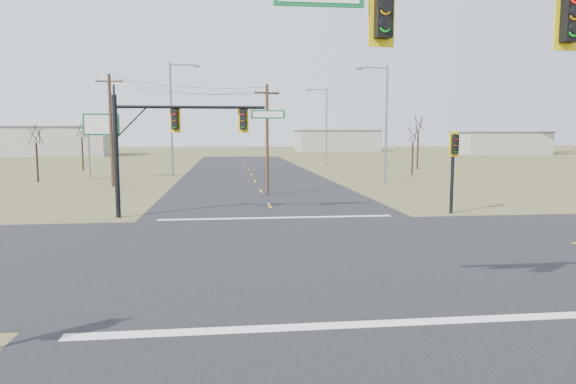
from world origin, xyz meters
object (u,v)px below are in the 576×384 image
object	(u,v)px
streetlight_a	(384,118)
streetlight_c	(174,113)
pedestal_signal_ne	(454,154)
bare_tree_c	(413,134)
mast_arm_far	(179,129)
highway_sign	(102,133)
bare_tree_a	(36,133)
bare_tree_b	(81,130)
utility_pole_far	(111,128)
bare_tree_d	(419,123)
streetlight_b	(325,122)
utility_pole_near	(267,137)

from	to	relation	value
streetlight_a	streetlight_c	xyz separation A→B (m)	(-18.72, 10.83, 0.78)
pedestal_signal_ne	bare_tree_c	xyz separation A→B (m)	(7.20, 25.66, 1.07)
mast_arm_far	streetlight_c	xyz separation A→B (m)	(-2.97, 26.65, 1.87)
highway_sign	bare_tree_a	xyz separation A→B (m)	(-4.92, -3.28, -0.03)
highway_sign	bare_tree_b	size ratio (longest dim) A/B	1.04
pedestal_signal_ne	bare_tree_a	distance (m)	36.34
utility_pole_far	bare_tree_c	xyz separation A→B (m)	(28.70, 8.51, -0.43)
pedestal_signal_ne	streetlight_c	size ratio (longest dim) A/B	0.39
bare_tree_b	bare_tree_d	size ratio (longest dim) A/B	0.85
pedestal_signal_ne	streetlight_a	xyz separation A→B (m)	(1.22, 16.63, 2.40)
mast_arm_far	streetlight_a	bearing A→B (deg)	59.42
streetlight_c	bare_tree_a	xyz separation A→B (m)	(-11.53, -5.61, -2.05)
pedestal_signal_ne	bare_tree_a	world-z (taller)	bare_tree_a
pedestal_signal_ne	highway_sign	distance (m)	34.83
highway_sign	bare_tree_a	world-z (taller)	highway_sign
utility_pole_far	bare_tree_b	xyz separation A→B (m)	(-7.48, 19.10, 0.05)
bare_tree_b	bare_tree_c	world-z (taller)	bare_tree_b
mast_arm_far	utility_pole_far	world-z (taller)	utility_pole_far
streetlight_a	bare_tree_a	size ratio (longest dim) A/B	1.82
bare_tree_a	bare_tree_c	distance (m)	36.42
utility_pole_far	bare_tree_a	distance (m)	8.88
streetlight_c	highway_sign	bearing A→B (deg)	-161.22
highway_sign	streetlight_c	xyz separation A→B (m)	(6.61, 2.33, 2.02)
bare_tree_b	mast_arm_far	bearing A→B (deg)	-67.82
bare_tree_c	bare_tree_d	distance (m)	9.99
streetlight_b	highway_sign	bearing A→B (deg)	-143.46
mast_arm_far	bare_tree_d	world-z (taller)	bare_tree_d
bare_tree_c	streetlight_a	bearing A→B (deg)	-123.51
streetlight_a	bare_tree_d	xyz separation A→B (m)	(9.98, 18.08, 0.04)
utility_pole_far	pedestal_signal_ne	bearing A→B (deg)	-38.58
streetlight_a	bare_tree_c	size ratio (longest dim) A/B	1.83
streetlight_b	streetlight_c	bearing A→B (deg)	-138.98
utility_pole_far	bare_tree_b	distance (m)	20.51
bare_tree_c	streetlight_b	bearing A→B (deg)	109.76
streetlight_a	streetlight_b	size ratio (longest dim) A/B	0.96
utility_pole_far	highway_sign	xyz separation A→B (m)	(-2.60, 7.97, -0.35)
streetlight_b	bare_tree_a	world-z (taller)	streetlight_b
pedestal_signal_ne	streetlight_c	xyz separation A→B (m)	(-17.49, 27.45, 3.18)
mast_arm_far	highway_sign	bearing A→B (deg)	125.77
utility_pole_near	bare_tree_b	size ratio (longest dim) A/B	1.28
utility_pole_near	bare_tree_b	bearing A→B (deg)	126.48
bare_tree_a	streetlight_a	bearing A→B (deg)	-9.78
streetlight_c	bare_tree_b	xyz separation A→B (m)	(-11.48, 8.79, -1.62)
bare_tree_b	bare_tree_c	distance (m)	37.69
pedestal_signal_ne	utility_pole_near	size ratio (longest dim) A/B	0.58
streetlight_b	bare_tree_d	size ratio (longest dim) A/B	1.48
bare_tree_c	utility_pole_near	bearing A→B (deg)	-135.90
utility_pole_far	bare_tree_a	bearing A→B (deg)	148.03
streetlight_a	bare_tree_c	bearing A→B (deg)	45.75
mast_arm_far	utility_pole_near	world-z (taller)	utility_pole_near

